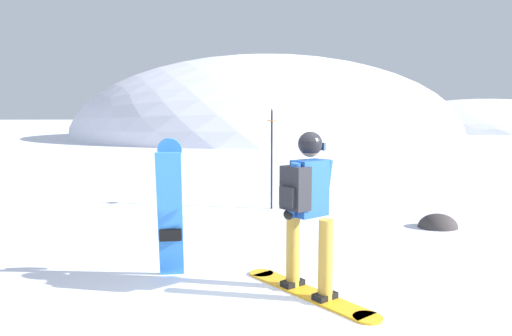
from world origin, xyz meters
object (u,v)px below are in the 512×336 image
object	(u,v)px
snowboarder_main	(307,209)
piste_marker_near	(272,152)
spare_snowboard	(170,209)
rock_dark	(438,227)

from	to	relation	value
snowboarder_main	piste_marker_near	world-z (taller)	piste_marker_near
piste_marker_near	spare_snowboard	bearing A→B (deg)	-114.78
piste_marker_near	rock_dark	world-z (taller)	piste_marker_near
snowboarder_main	rock_dark	distance (m)	3.99
piste_marker_near	rock_dark	distance (m)	3.36
piste_marker_near	rock_dark	bearing A→B (deg)	-37.02
piste_marker_near	rock_dark	size ratio (longest dim) A/B	3.05
spare_snowboard	rock_dark	bearing A→B (deg)	24.38
snowboarder_main	spare_snowboard	bearing A→B (deg)	154.72
snowboarder_main	spare_snowboard	size ratio (longest dim) A/B	1.06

